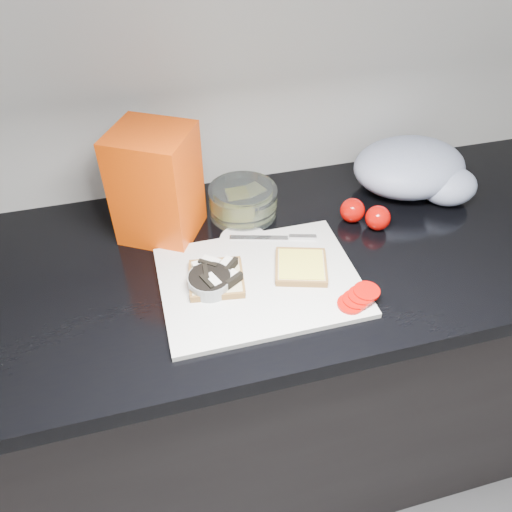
{
  "coord_description": "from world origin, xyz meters",
  "views": [
    {
      "loc": [
        -0.27,
        0.41,
        1.62
      ],
      "look_at": [
        -0.08,
        1.14,
        0.95
      ],
      "focal_mm": 35.0,
      "sensor_mm": 36.0,
      "label": 1
    }
  ],
  "objects_px": {
    "cutting_board": "(260,281)",
    "steel_canister": "(148,172)",
    "glass_bowl": "(243,201)",
    "bread_bag": "(157,185)"
  },
  "relations": [
    {
      "from": "glass_bowl",
      "to": "bread_bag",
      "type": "distance_m",
      "value": 0.22
    },
    {
      "from": "glass_bowl",
      "to": "cutting_board",
      "type": "bearing_deg",
      "value": -95.76
    },
    {
      "from": "glass_bowl",
      "to": "bread_bag",
      "type": "xyz_separation_m",
      "value": [
        -0.19,
        -0.02,
        0.09
      ]
    },
    {
      "from": "bread_bag",
      "to": "steel_canister",
      "type": "distance_m",
      "value": 0.07
    },
    {
      "from": "steel_canister",
      "to": "glass_bowl",
      "type": "bearing_deg",
      "value": -14.13
    },
    {
      "from": "bread_bag",
      "to": "glass_bowl",
      "type": "bearing_deg",
      "value": 35.69
    },
    {
      "from": "glass_bowl",
      "to": "steel_canister",
      "type": "distance_m",
      "value": 0.23
    },
    {
      "from": "cutting_board",
      "to": "glass_bowl",
      "type": "distance_m",
      "value": 0.25
    },
    {
      "from": "steel_canister",
      "to": "bread_bag",
      "type": "bearing_deg",
      "value": -79.79
    },
    {
      "from": "cutting_board",
      "to": "steel_canister",
      "type": "height_order",
      "value": "steel_canister"
    }
  ]
}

